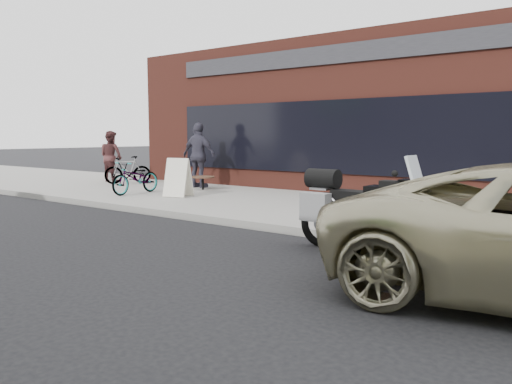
{
  "coord_description": "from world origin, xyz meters",
  "views": [
    {
      "loc": [
        4.98,
        -3.24,
        1.73
      ],
      "look_at": [
        0.32,
        3.01,
        0.85
      ],
      "focal_mm": 35.0,
      "sensor_mm": 36.0,
      "label": 1
    }
  ],
  "objects_px": {
    "motorcycle": "(358,211)",
    "bicycle_front": "(136,178)",
    "cafe_table": "(203,177)",
    "cafe_patron_left": "(111,156)",
    "cafe_patron_right": "(199,155)",
    "sandwich_sign": "(178,177)",
    "bicycle_rear": "(128,170)"
  },
  "relations": [
    {
      "from": "bicycle_rear",
      "to": "cafe_table",
      "type": "bearing_deg",
      "value": 32.98
    },
    {
      "from": "cafe_patron_left",
      "to": "bicycle_rear",
      "type": "bearing_deg",
      "value": 168.1
    },
    {
      "from": "motorcycle",
      "to": "cafe_table",
      "type": "height_order",
      "value": "motorcycle"
    },
    {
      "from": "motorcycle",
      "to": "cafe_patron_right",
      "type": "bearing_deg",
      "value": 151.95
    },
    {
      "from": "sandwich_sign",
      "to": "cafe_patron_right",
      "type": "distance_m",
      "value": 2.3
    },
    {
      "from": "bicycle_front",
      "to": "sandwich_sign",
      "type": "height_order",
      "value": "sandwich_sign"
    },
    {
      "from": "motorcycle",
      "to": "cafe_patron_left",
      "type": "xyz_separation_m",
      "value": [
        -11.17,
        4.1,
        0.39
      ]
    },
    {
      "from": "bicycle_rear",
      "to": "cafe_table",
      "type": "xyz_separation_m",
      "value": [
        3.23,
        0.14,
        -0.09
      ]
    },
    {
      "from": "bicycle_rear",
      "to": "sandwich_sign",
      "type": "height_order",
      "value": "sandwich_sign"
    },
    {
      "from": "bicycle_rear",
      "to": "sandwich_sign",
      "type": "xyz_separation_m",
      "value": [
        3.83,
        -1.45,
        0.05
      ]
    },
    {
      "from": "sandwich_sign",
      "to": "cafe_patron_left",
      "type": "height_order",
      "value": "cafe_patron_left"
    },
    {
      "from": "bicycle_front",
      "to": "cafe_table",
      "type": "bearing_deg",
      "value": 62.64
    },
    {
      "from": "bicycle_rear",
      "to": "cafe_patron_left",
      "type": "xyz_separation_m",
      "value": [
        -1.09,
        0.18,
        0.42
      ]
    },
    {
      "from": "bicycle_front",
      "to": "cafe_patron_right",
      "type": "distance_m",
      "value": 2.31
    },
    {
      "from": "motorcycle",
      "to": "bicycle_front",
      "type": "height_order",
      "value": "motorcycle"
    },
    {
      "from": "bicycle_front",
      "to": "sandwich_sign",
      "type": "relative_size",
      "value": 1.67
    },
    {
      "from": "motorcycle",
      "to": "cafe_table",
      "type": "relative_size",
      "value": 3.38
    },
    {
      "from": "bicycle_rear",
      "to": "cafe_table",
      "type": "relative_size",
      "value": 2.18
    },
    {
      "from": "bicycle_front",
      "to": "bicycle_rear",
      "type": "relative_size",
      "value": 1.11
    },
    {
      "from": "cafe_table",
      "to": "cafe_patron_left",
      "type": "distance_m",
      "value": 4.36
    },
    {
      "from": "bicycle_front",
      "to": "cafe_table",
      "type": "height_order",
      "value": "bicycle_front"
    },
    {
      "from": "bicycle_front",
      "to": "sandwich_sign",
      "type": "distance_m",
      "value": 1.39
    },
    {
      "from": "bicycle_front",
      "to": "bicycle_rear",
      "type": "height_order",
      "value": "bicycle_rear"
    },
    {
      "from": "cafe_table",
      "to": "cafe_patron_left",
      "type": "relative_size",
      "value": 0.4
    },
    {
      "from": "bicycle_rear",
      "to": "cafe_patron_left",
      "type": "height_order",
      "value": "cafe_patron_left"
    },
    {
      "from": "bicycle_front",
      "to": "motorcycle",
      "type": "bearing_deg",
      "value": -21.04
    },
    {
      "from": "motorcycle",
      "to": "sandwich_sign",
      "type": "height_order",
      "value": "motorcycle"
    },
    {
      "from": "motorcycle",
      "to": "sandwich_sign",
      "type": "relative_size",
      "value": 2.33
    },
    {
      "from": "motorcycle",
      "to": "cafe_patron_left",
      "type": "height_order",
      "value": "cafe_patron_left"
    },
    {
      "from": "cafe_table",
      "to": "cafe_patron_right",
      "type": "relative_size",
      "value": 0.35
    },
    {
      "from": "bicycle_rear",
      "to": "cafe_patron_right",
      "type": "relative_size",
      "value": 0.76
    },
    {
      "from": "motorcycle",
      "to": "bicycle_rear",
      "type": "bearing_deg",
      "value": 161.82
    }
  ]
}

